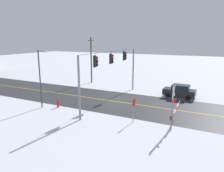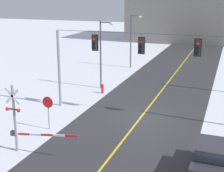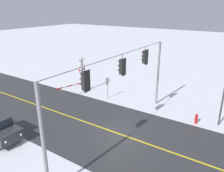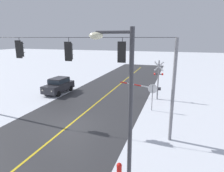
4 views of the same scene
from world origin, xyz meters
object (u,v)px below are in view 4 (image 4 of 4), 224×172
at_px(railroad_crossing, 154,80).
at_px(stop_sign, 153,91).
at_px(parked_car_charcoal, 59,85).
at_px(fire_hydrant, 119,171).
at_px(streetlamp_near, 124,112).

bearing_deg(railroad_crossing, stop_sign, 93.86).
height_order(stop_sign, parked_car_charcoal, stop_sign).
distance_m(stop_sign, fire_hydrant, 9.36).
distance_m(railroad_crossing, parked_car_charcoal, 10.69).
relative_size(parked_car_charcoal, streetlamp_near, 0.65).
bearing_deg(stop_sign, fire_hydrant, 88.08).
bearing_deg(parked_car_charcoal, fire_hydrant, 132.03).
height_order(railroad_crossing, parked_car_charcoal, railroad_crossing).
xyz_separation_m(railroad_crossing, fire_hydrant, (0.07, 12.79, -1.53)).
height_order(stop_sign, fire_hydrant, stop_sign).
relative_size(streetlamp_near, fire_hydrant, 7.39).
relative_size(railroad_crossing, streetlamp_near, 0.69).
relative_size(railroad_crossing, parked_car_charcoal, 1.06).
bearing_deg(streetlamp_near, stop_sign, -88.55).
bearing_deg(fire_hydrant, streetlamp_near, 109.68).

